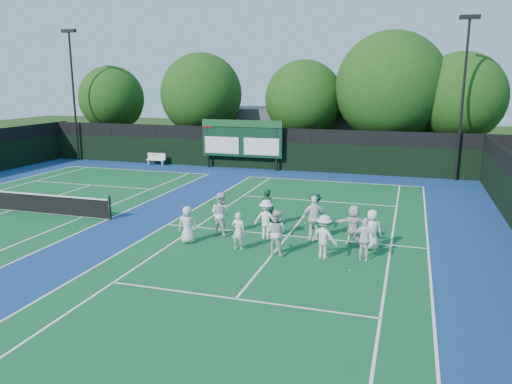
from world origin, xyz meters
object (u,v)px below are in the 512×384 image
(tennis_net, at_px, (11,201))
(scoreboard, at_px, (241,139))
(bench, at_px, (156,159))
(coach_left, at_px, (267,208))

(tennis_net, bearing_deg, scoreboard, 64.40)
(scoreboard, bearing_deg, bench, -178.14)
(tennis_net, relative_size, bench, 7.78)
(coach_left, bearing_deg, bench, -31.83)
(tennis_net, distance_m, bench, 14.37)
(bench, bearing_deg, scoreboard, 1.86)
(bench, relative_size, coach_left, 0.86)
(tennis_net, bearing_deg, coach_left, 4.77)
(tennis_net, distance_m, coach_left, 12.86)
(tennis_net, xyz_separation_m, coach_left, (12.81, 1.07, 0.36))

